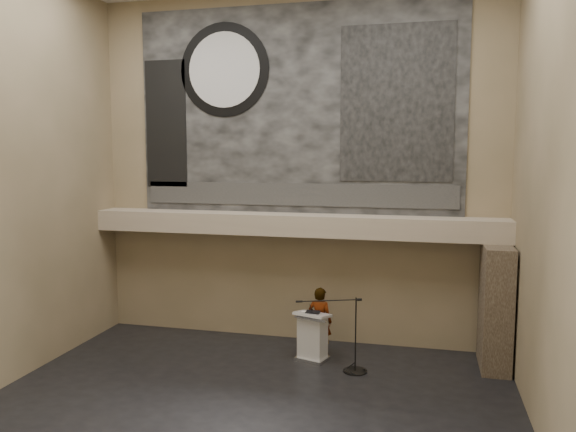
# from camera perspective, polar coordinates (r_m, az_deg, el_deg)

# --- Properties ---
(floor) EXTENTS (10.00, 10.00, 0.00)m
(floor) POSITION_cam_1_polar(r_m,az_deg,el_deg) (10.98, -4.22, -18.77)
(floor) COLOR black
(floor) RESTS_ON ground
(wall_back) EXTENTS (10.00, 0.02, 8.50)m
(wall_back) POSITION_cam_1_polar(r_m,az_deg,el_deg) (13.79, 0.80, 4.71)
(wall_back) COLOR #786B4C
(wall_back) RESTS_ON floor
(wall_front) EXTENTS (10.00, 0.02, 8.50)m
(wall_front) POSITION_cam_1_polar(r_m,az_deg,el_deg) (6.27, -15.93, 2.25)
(wall_front) COLOR #786B4C
(wall_front) RESTS_ON floor
(wall_left) EXTENTS (0.02, 8.00, 8.50)m
(wall_left) POSITION_cam_1_polar(r_m,az_deg,el_deg) (12.45, -26.91, 3.80)
(wall_left) COLOR #786B4C
(wall_left) RESTS_ON floor
(wall_right) EXTENTS (0.02, 8.00, 8.50)m
(wall_right) POSITION_cam_1_polar(r_m,az_deg,el_deg) (9.63, 25.18, 3.29)
(wall_right) COLOR #786B4C
(wall_right) RESTS_ON floor
(soffit) EXTENTS (10.00, 0.80, 0.50)m
(soffit) POSITION_cam_1_polar(r_m,az_deg,el_deg) (13.51, 0.41, -0.87)
(soffit) COLOR tan
(soffit) RESTS_ON wall_back
(sprinkler_left) EXTENTS (0.04, 0.04, 0.06)m
(sprinkler_left) POSITION_cam_1_polar(r_m,az_deg,el_deg) (13.96, -6.05, -1.82)
(sprinkler_left) COLOR #B2893D
(sprinkler_left) RESTS_ON soffit
(sprinkler_right) EXTENTS (0.04, 0.04, 0.06)m
(sprinkler_right) POSITION_cam_1_polar(r_m,az_deg,el_deg) (13.19, 8.41, -2.34)
(sprinkler_right) COLOR #B2893D
(sprinkler_right) RESTS_ON soffit
(banner) EXTENTS (8.00, 0.05, 5.00)m
(banner) POSITION_cam_1_polar(r_m,az_deg,el_deg) (13.79, 0.78, 10.73)
(banner) COLOR black
(banner) RESTS_ON wall_back
(banner_text_strip) EXTENTS (7.76, 0.02, 0.55)m
(banner_text_strip) POSITION_cam_1_polar(r_m,az_deg,el_deg) (13.76, 0.73, 2.20)
(banner_text_strip) COLOR #2F2F2F
(banner_text_strip) RESTS_ON banner
(banner_clock_rim) EXTENTS (2.30, 0.02, 2.30)m
(banner_clock_rim) POSITION_cam_1_polar(r_m,az_deg,el_deg) (14.37, -6.49, 14.53)
(banner_clock_rim) COLOR black
(banner_clock_rim) RESTS_ON banner
(banner_clock_face) EXTENTS (1.84, 0.02, 1.84)m
(banner_clock_face) POSITION_cam_1_polar(r_m,az_deg,el_deg) (14.36, -6.52, 14.54)
(banner_clock_face) COLOR silver
(banner_clock_face) RESTS_ON banner
(banner_building_print) EXTENTS (2.60, 0.02, 3.60)m
(banner_building_print) POSITION_cam_1_polar(r_m,az_deg,el_deg) (13.43, 10.96, 11.16)
(banner_building_print) COLOR black
(banner_building_print) RESTS_ON banner
(banner_brick_print) EXTENTS (1.10, 0.02, 3.20)m
(banner_brick_print) POSITION_cam_1_polar(r_m,az_deg,el_deg) (14.88, -12.29, 9.12)
(banner_brick_print) COLOR black
(banner_brick_print) RESTS_ON banner
(stone_pier) EXTENTS (0.60, 1.40, 2.70)m
(stone_pier) POSITION_cam_1_polar(r_m,az_deg,el_deg) (13.11, 20.34, -8.64)
(stone_pier) COLOR #403327
(stone_pier) RESTS_ON floor
(lectern) EXTENTS (0.87, 0.73, 1.14)m
(lectern) POSITION_cam_1_polar(r_m,az_deg,el_deg) (12.93, 2.50, -12.13)
(lectern) COLOR silver
(lectern) RESTS_ON floor
(binder) EXTENTS (0.31, 0.25, 0.04)m
(binder) POSITION_cam_1_polar(r_m,az_deg,el_deg) (12.74, 2.52, -9.76)
(binder) COLOR black
(binder) RESTS_ON lectern
(papers) EXTENTS (0.21, 0.29, 0.00)m
(papers) POSITION_cam_1_polar(r_m,az_deg,el_deg) (12.76, 1.72, -9.80)
(papers) COLOR silver
(papers) RESTS_ON lectern
(speaker_person) EXTENTS (0.65, 0.49, 1.59)m
(speaker_person) POSITION_cam_1_polar(r_m,az_deg,el_deg) (13.24, 3.26, -10.59)
(speaker_person) COLOR white
(speaker_person) RESTS_ON floor
(mic_stand) EXTENTS (1.47, 0.72, 1.63)m
(mic_stand) POSITION_cam_1_polar(r_m,az_deg,el_deg) (12.47, 6.63, -14.34)
(mic_stand) COLOR black
(mic_stand) RESTS_ON floor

